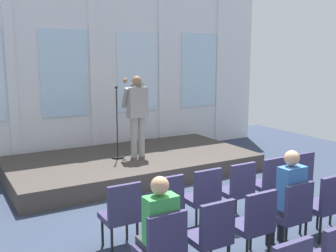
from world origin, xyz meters
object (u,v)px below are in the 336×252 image
chair_r0_c5 (297,175)px  chair_r1_c0 (162,246)px  chair_r1_c1 (211,233)px  chair_r1_c2 (254,221)px  chair_r0_c3 (238,187)px  chair_r0_c0 (122,212)px  chair_r0_c4 (269,181)px  audience_r1_c3 (288,194)px  speaker (137,110)px  chair_r0_c2 (203,195)px  chair_r0_c1 (165,203)px  audience_r1_c0 (158,227)px  chair_r1_c4 (325,202)px  mic_stand (117,143)px  chair_r1_c3 (292,211)px

chair_r0_c5 → chair_r1_c0: same height
chair_r1_c1 → chair_r1_c2: same height
chair_r0_c3 → chair_r1_c2: bearing=-120.7°
chair_r0_c0 → chair_r0_c4: 2.60m
chair_r0_c0 → audience_r1_c3: size_ratio=0.70×
chair_r1_c1 → chair_r0_c4: bearing=29.3°
speaker → chair_r0_c2: size_ratio=1.87×
chair_r0_c0 → chair_r0_c1: same height
speaker → audience_r1_c3: (0.24, -4.09, -0.64)m
chair_r1_c2 → chair_r0_c4: bearing=40.1°
audience_r1_c0 → chair_r1_c4: 2.60m
speaker → chair_r1_c0: 4.59m
mic_stand → chair_r0_c0: (-1.29, -3.19, -0.17)m
chair_r0_c4 → chair_r1_c4: size_ratio=1.00×
chair_r0_c1 → audience_r1_c0: (-0.65, -1.01, 0.19)m
chair_r0_c1 → chair_r0_c3: bearing=0.0°
chair_r0_c4 → chair_r1_c2: size_ratio=1.00×
chair_r1_c0 → chair_r1_c4: 2.60m
mic_stand → chair_r0_c3: mic_stand is taller
chair_r1_c1 → chair_r0_c0: bearing=120.7°
chair_r0_c4 → chair_r0_c1: bearing=180.0°
speaker → chair_r0_c1: bearing=-108.9°
audience_r1_c0 → chair_r1_c1: (0.65, -0.08, -0.19)m
chair_r1_c1 → chair_r1_c4: same height
mic_stand → chair_r1_c4: (1.31, -4.29, -0.17)m
chair_r0_c0 → audience_r1_c0: 1.03m
chair_r0_c5 → chair_r1_c4: size_ratio=1.00×
chair_r0_c2 → chair_r1_c4: bearing=-40.1°
chair_r0_c2 → chair_r0_c3: 0.65m
speaker → chair_r1_c4: size_ratio=1.87×
chair_r0_c2 → chair_r1_c4: (1.30, -1.09, 0.00)m
chair_r1_c2 → chair_r1_c3: size_ratio=1.00×
chair_r0_c3 → chair_r0_c5: size_ratio=1.00×
chair_r0_c4 → chair_r1_c0: size_ratio=1.00×
mic_stand → chair_r1_c3: mic_stand is taller
chair_r1_c3 → chair_r0_c0: bearing=150.7°
mic_stand → chair_r0_c4: 3.45m
mic_stand → audience_r1_c3: 4.26m
chair_r0_c0 → chair_r1_c3: (1.95, -1.09, 0.00)m
chair_r1_c1 → chair_r1_c3: bearing=0.0°
audience_r1_c0 → chair_r1_c3: size_ratio=1.38×
audience_r1_c3 → chair_r0_c0: bearing=152.5°
audience_r1_c0 → chair_r1_c0: bearing=-90.0°
chair_r1_c2 → chair_r1_c3: 0.65m
mic_stand → chair_r0_c3: 3.26m
chair_r0_c0 → mic_stand: bearing=68.0°
chair_r1_c0 → chair_r1_c1: same height
chair_r1_c2 → chair_r1_c4: 1.30m
chair_r1_c1 → chair_r1_c0: bearing=180.0°
chair_r0_c2 → chair_r1_c1: same height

